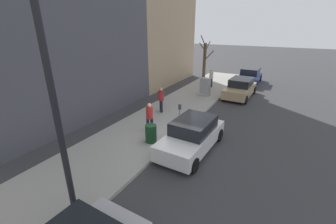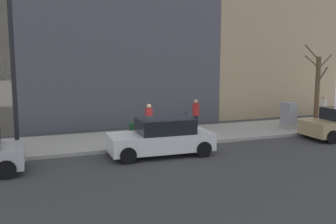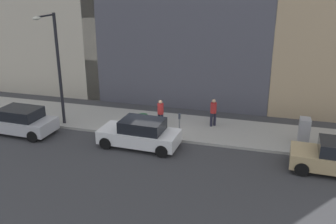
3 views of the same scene
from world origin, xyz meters
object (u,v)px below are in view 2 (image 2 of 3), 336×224
(trash_bin, at_px, (135,133))
(parking_meter, at_px, (186,123))
(bare_tree, at_px, (317,87))
(utility_box, at_px, (289,116))
(streetlamp, at_px, (12,56))
(pedestrian_near_meter, at_px, (323,108))
(parked_car_white, at_px, (162,137))
(pedestrian_far_corner, at_px, (149,119))
(pedestrian_midblock, at_px, (196,113))

(trash_bin, bearing_deg, parking_meter, -101.13)
(bare_tree, bearing_deg, utility_box, 112.71)
(streetlamp, height_order, trash_bin, streetlamp)
(pedestrian_near_meter, bearing_deg, utility_box, 143.05)
(parked_car_white, xyz_separation_m, pedestrian_far_corner, (2.59, -0.33, 0.35))
(trash_bin, relative_size, pedestrian_far_corner, 0.54)
(pedestrian_midblock, bearing_deg, pedestrian_near_meter, -50.21)
(utility_box, distance_m, pedestrian_far_corner, 7.95)
(streetlamp, bearing_deg, pedestrian_far_corner, -77.88)
(streetlamp, xyz_separation_m, pedestrian_near_meter, (1.46, -16.59, -2.93))
(parking_meter, relative_size, bare_tree, 0.29)
(pedestrian_near_meter, bearing_deg, trash_bin, 138.23)
(streetlamp, relative_size, trash_bin, 7.22)
(trash_bin, bearing_deg, pedestrian_midblock, -66.58)
(pedestrian_midblock, bearing_deg, parked_car_white, -176.48)
(parking_meter, height_order, pedestrian_midblock, pedestrian_midblock)
(trash_bin, xyz_separation_m, pedestrian_far_corner, (0.63, -0.87, 0.49))
(parked_car_white, xyz_separation_m, utility_box, (2.36, -8.27, 0.11))
(utility_box, bearing_deg, parked_car_white, 105.92)
(utility_box, distance_m, trash_bin, 8.83)
(parking_meter, height_order, trash_bin, parking_meter)
(utility_box, height_order, trash_bin, utility_box)
(trash_bin, relative_size, pedestrian_midblock, 0.54)
(utility_box, relative_size, pedestrian_far_corner, 0.86)
(pedestrian_near_meter, bearing_deg, parked_car_white, 148.26)
(parked_car_white, height_order, parking_meter, parked_car_white)
(parking_meter, relative_size, streetlamp, 0.21)
(bare_tree, xyz_separation_m, trash_bin, (-1.69, 11.90, -1.65))
(trash_bin, height_order, pedestrian_near_meter, pedestrian_near_meter)
(parked_car_white, bearing_deg, utility_box, -71.92)
(bare_tree, xyz_separation_m, pedestrian_near_meter, (-0.85, 0.26, -1.17))
(bare_tree, bearing_deg, trash_bin, 98.09)
(trash_bin, bearing_deg, bare_tree, -81.91)
(parked_car_white, distance_m, pedestrian_midblock, 4.88)
(parking_meter, height_order, bare_tree, bare_tree)
(trash_bin, distance_m, pedestrian_midblock, 4.18)
(streetlamp, xyz_separation_m, bare_tree, (2.31, -16.85, -1.76))
(bare_tree, bearing_deg, pedestrian_far_corner, 95.48)
(trash_bin, height_order, pedestrian_far_corner, pedestrian_far_corner)
(bare_tree, relative_size, trash_bin, 5.13)
(streetlamp, distance_m, pedestrian_midblock, 9.51)
(parked_car_white, bearing_deg, pedestrian_midblock, -39.97)
(streetlamp, distance_m, trash_bin, 6.04)
(parked_car_white, relative_size, pedestrian_near_meter, 2.57)
(parked_car_white, distance_m, pedestrian_far_corner, 2.64)
(parking_meter, relative_size, pedestrian_far_corner, 0.81)
(pedestrian_far_corner, bearing_deg, pedestrian_near_meter, -151.57)
(parked_car_white, height_order, bare_tree, bare_tree)
(streetlamp, xyz_separation_m, pedestrian_midblock, (2.27, -8.76, -2.93))
(utility_box, relative_size, bare_tree, 0.31)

